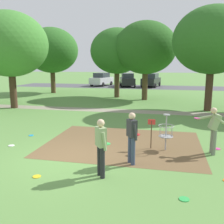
{
  "coord_description": "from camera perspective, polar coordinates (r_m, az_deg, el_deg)",
  "views": [
    {
      "loc": [
        3.25,
        -7.81,
        3.26
      ],
      "look_at": [
        0.79,
        3.53,
        1.0
      ],
      "focal_mm": 40.72,
      "sensor_mm": 36.0,
      "label": 1
    }
  ],
  "objects": [
    {
      "name": "disc_golf_basket",
      "position": [
        9.73,
        11.69,
        -4.14
      ],
      "size": [
        0.98,
        0.58,
        1.39
      ],
      "color": "#9E9EA3",
      "rests_on": "ground"
    },
    {
      "name": "dirt_tee_pad",
      "position": [
        10.5,
        2.47,
        -7.06
      ],
      "size": [
        6.21,
        4.69,
        0.01
      ],
      "primitive_type": "cube",
      "color": "brown",
      "rests_on": "ground"
    },
    {
      "name": "gravel_path",
      "position": [
        17.5,
        1.35,
        0.29
      ],
      "size": [
        40.0,
        1.29,
        0.0
      ],
      "primitive_type": "cube",
      "color": "gray",
      "rests_on": "ground"
    },
    {
      "name": "tree_mid_right",
      "position": [
        18.46,
        21.63,
        14.7
      ],
      "size": [
        5.19,
        5.19,
        6.91
      ],
      "color": "#422D1E",
      "rests_on": "ground"
    },
    {
      "name": "parked_car_leftmost",
      "position": [
        36.69,
        -2.35,
        7.35
      ],
      "size": [
        2.72,
        4.5,
        1.84
      ],
      "color": "silver",
      "rests_on": "ground"
    },
    {
      "name": "tree_near_right",
      "position": [
        19.78,
        -21.98,
        13.89
      ],
      "size": [
        5.34,
        5.34,
        6.8
      ],
      "color": "#422D1E",
      "rests_on": "ground"
    },
    {
      "name": "ground_plane",
      "position": [
        9.07,
        -9.79,
        -10.21
      ],
      "size": [
        160.0,
        160.0,
        0.0
      ],
      "primitive_type": "plane",
      "color": "#5B8942"
    },
    {
      "name": "tree_near_left",
      "position": [
        22.74,
        7.57,
        14.08
      ],
      "size": [
        5.31,
        5.31,
        6.79
      ],
      "color": "#4C3823",
      "rests_on": "ground"
    },
    {
      "name": "frisbee_mid_grass",
      "position": [
        10.97,
        -21.66,
        -7.02
      ],
      "size": [
        0.24,
        0.24,
        0.02
      ],
      "primitive_type": "cylinder",
      "color": "white",
      "rests_on": "ground"
    },
    {
      "name": "frisbee_by_tee",
      "position": [
        6.73,
        15.9,
        -18.29
      ],
      "size": [
        0.25,
        0.25,
        0.02
      ],
      "primitive_type": "cylinder",
      "color": "green",
      "rests_on": "ground"
    },
    {
      "name": "parked_car_center_left",
      "position": [
        35.41,
        3.45,
        7.21
      ],
      "size": [
        2.75,
        4.51,
        1.84
      ],
      "color": "black",
      "rests_on": "ground"
    },
    {
      "name": "parking_lot_strip",
      "position": [
        35.07,
        6.93,
        5.61
      ],
      "size": [
        36.0,
        6.0,
        0.01
      ],
      "primitive_type": "cube",
      "color": "#4C4C51",
      "rests_on": "ground"
    },
    {
      "name": "player_throwing",
      "position": [
        8.21,
        4.47,
        -5.21
      ],
      "size": [
        0.45,
        0.48,
        1.71
      ],
      "color": "#384260",
      "rests_on": "ground"
    },
    {
      "name": "player_waiting_left",
      "position": [
        7.28,
        -2.48,
        -7.33
      ],
      "size": [
        0.45,
        0.47,
        1.71
      ],
      "color": "#232328",
      "rests_on": "ground"
    },
    {
      "name": "frisbee_far_left",
      "position": [
        12.14,
        -17.71,
        -5.04
      ],
      "size": [
        0.22,
        0.22,
        0.02
      ],
      "primitive_type": "cylinder",
      "color": "#1E93DB",
      "rests_on": "ground"
    },
    {
      "name": "tree_far_center",
      "position": [
        28.55,
        -13.39,
        13.31
      ],
      "size": [
        5.6,
        5.6,
        6.94
      ],
      "color": "#4C3823",
      "rests_on": "ground"
    },
    {
      "name": "player_foreground_watching",
      "position": [
        9.77,
        21.88,
        -3.25
      ],
      "size": [
        1.15,
        0.42,
        1.71
      ],
      "color": "slate",
      "rests_on": "ground"
    },
    {
      "name": "frisbee_scattered_a",
      "position": [
        7.91,
        -16.54,
        -13.71
      ],
      "size": [
        0.24,
        0.24,
        0.02
      ],
      "primitive_type": "cylinder",
      "color": "gold",
      "rests_on": "ground"
    },
    {
      "name": "tree_far_left",
      "position": [
        24.23,
        1.12,
        13.49
      ],
      "size": [
        4.94,
        4.94,
        6.42
      ],
      "color": "#4C3823",
      "rests_on": "ground"
    },
    {
      "name": "parked_car_center_right",
      "position": [
        35.34,
        8.78,
        7.1
      ],
      "size": [
        2.53,
        4.46,
        1.84
      ],
      "color": "black",
      "rests_on": "ground"
    },
    {
      "name": "frisbee_near_basket",
      "position": [
        10.64,
        22.53,
        -7.63
      ],
      "size": [
        0.25,
        0.25,
        0.02
      ],
      "primitive_type": "cylinder",
      "color": "#E53D99",
      "rests_on": "ground"
    }
  ]
}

